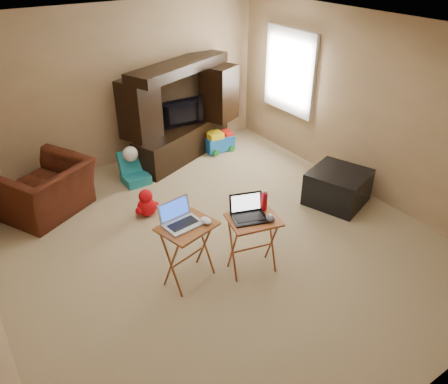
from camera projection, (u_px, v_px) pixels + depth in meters
floor at (215, 240)px, 5.51m from camera, size 5.50×5.50×0.00m
ceiling at (213, 33)px, 4.23m from camera, size 5.50×5.50×0.00m
wall_back at (119, 88)px, 6.83m from camera, size 5.00×0.00×5.00m
wall_front at (437, 296)px, 2.91m from camera, size 5.00×0.00×5.00m
wall_right at (365, 107)px, 6.07m from camera, size 0.00×5.50×5.50m
window_pane at (290, 71)px, 7.09m from camera, size 0.00×1.20×1.20m
window_frame at (290, 71)px, 7.08m from camera, size 0.06×1.14×1.34m
entertainment_center at (182, 112)px, 7.16m from camera, size 2.02×1.19×1.62m
television at (183, 114)px, 7.15m from camera, size 0.82×0.14×0.47m
recliner at (46, 189)px, 5.88m from camera, size 1.43×1.37×0.72m
child_rocker at (135, 168)px, 6.64m from camera, size 0.38×0.43×0.50m
plush_toy at (146, 202)px, 5.90m from camera, size 0.36×0.30×0.40m
push_toy at (219, 141)px, 7.66m from camera, size 0.53×0.40×0.38m
ottoman at (338, 187)px, 6.17m from camera, size 0.95×0.95×0.48m
tray_table_left at (188, 253)px, 4.70m from camera, size 0.65×0.57×0.73m
tray_table_right at (253, 245)px, 4.85m from camera, size 0.62×0.54×0.70m
laptop_left at (182, 216)px, 4.46m from camera, size 0.41×0.35×0.24m
laptop_right at (250, 210)px, 4.61m from camera, size 0.44×0.40×0.24m
mouse_left at (206, 221)px, 4.54m from camera, size 0.11×0.16×0.06m
mouse_right at (270, 218)px, 4.64m from camera, size 0.14×0.17×0.06m
water_bottle at (264, 202)px, 4.77m from camera, size 0.07×0.07×0.21m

